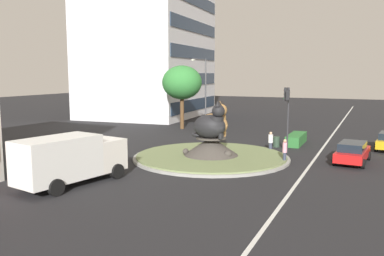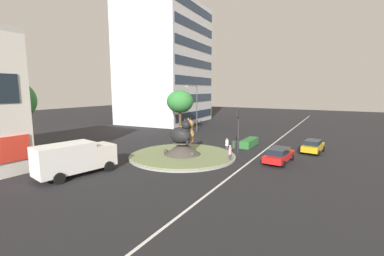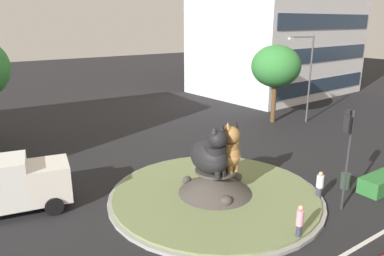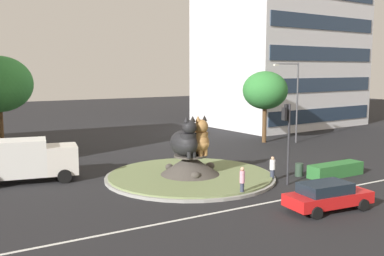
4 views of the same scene
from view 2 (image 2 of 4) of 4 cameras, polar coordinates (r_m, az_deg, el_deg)
The scene contains 17 objects.
ground_plane at distance 29.02m, azimuth -2.05°, elevation -6.17°, with size 160.00×160.00×0.00m, color black.
lane_centreline at distance 26.15m, azimuth 11.31°, elevation -7.95°, with size 112.00×0.20×0.01m, color silver.
roundabout_island at distance 28.92m, azimuth -2.05°, elevation -5.30°, with size 11.50×11.50×1.62m.
cat_statue_black at distance 27.94m, azimuth -2.26°, elevation -1.26°, with size 1.79×2.89×2.72m.
cat_statue_tabby at distance 28.93m, azimuth -1.46°, elevation -0.95°, with size 1.62×2.63×2.69m.
traffic_light_mast at distance 30.27m, azimuth 9.79°, elevation 1.61°, with size 0.71×0.56×5.18m.
office_tower at distance 60.52m, azimuth -5.65°, elevation 13.48°, with size 20.10×15.87×25.53m.
clipped_hedge_strip at distance 35.06m, azimuth 12.23°, elevation -3.07°, with size 4.29×1.20×0.90m, color #2D7033.
broadleaf_tree_behind_island at distance 32.90m, azimuth -35.18°, elevation 4.79°, with size 5.54×5.54×8.47m.
second_tree_near_tower at distance 44.77m, azimuth -2.60°, elevation 5.69°, with size 4.46×4.46×7.15m.
streetlight_arm at distance 45.92m, azimuth 0.80°, elevation 5.05°, with size 2.75×0.68×7.95m.
pedestrian_white_shirt at distance 31.08m, azimuth 7.53°, elevation -3.63°, with size 0.37×0.37×1.64m.
pedestrian_pink_shirt at distance 26.81m, azimuth 8.18°, elevation -5.37°, with size 0.31×0.31×1.76m.
sedan_on_far_lane at distance 33.64m, azimuth 24.62°, elevation -3.54°, with size 4.24×2.33×1.50m.
hatchback_near_shophouse at distance 27.89m, azimuth 18.21°, elevation -5.51°, with size 4.84×2.39×1.50m.
delivery_box_truck at distance 24.57m, azimuth -23.97°, elevation -5.86°, with size 6.84×3.53×2.82m.
litter_bin at distance 33.46m, azimuth 8.99°, elevation -3.53°, with size 0.56×0.56×0.90m.
Camera 2 is at (-23.90, -14.79, 7.24)m, focal length 24.75 mm.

